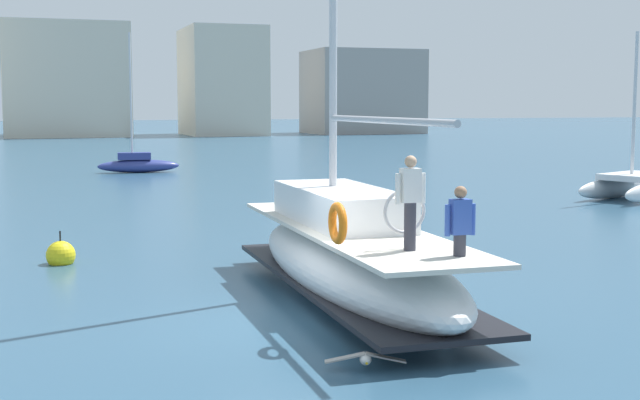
{
  "coord_description": "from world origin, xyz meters",
  "views": [
    {
      "loc": [
        -4.22,
        -14.47,
        3.88
      ],
      "look_at": [
        1.65,
        3.29,
        1.8
      ],
      "focal_mm": 48.42,
      "sensor_mm": 36.0,
      "label": 1
    }
  ],
  "objects_px": {
    "main_sailboat": "(350,254)",
    "moored_cutter_right": "(636,185)",
    "mooring_buoy": "(61,255)",
    "moored_sloop_near": "(138,163)",
    "seagull": "(365,359)"
  },
  "relations": [
    {
      "from": "main_sailboat",
      "to": "seagull",
      "type": "relative_size",
      "value": 11.98
    },
    {
      "from": "main_sailboat",
      "to": "moored_sloop_near",
      "type": "height_order",
      "value": "main_sailboat"
    },
    {
      "from": "moored_sloop_near",
      "to": "mooring_buoy",
      "type": "bearing_deg",
      "value": -100.11
    },
    {
      "from": "moored_cutter_right",
      "to": "mooring_buoy",
      "type": "bearing_deg",
      "value": -161.89
    },
    {
      "from": "main_sailboat",
      "to": "seagull",
      "type": "bearing_deg",
      "value": -107.49
    },
    {
      "from": "moored_sloop_near",
      "to": "mooring_buoy",
      "type": "distance_m",
      "value": 28.55
    },
    {
      "from": "seagull",
      "to": "mooring_buoy",
      "type": "distance_m",
      "value": 10.99
    },
    {
      "from": "main_sailboat",
      "to": "mooring_buoy",
      "type": "relative_size",
      "value": 14.89
    },
    {
      "from": "moored_cutter_right",
      "to": "main_sailboat",
      "type": "bearing_deg",
      "value": -142.5
    },
    {
      "from": "mooring_buoy",
      "to": "moored_sloop_near",
      "type": "bearing_deg",
      "value": 79.89
    },
    {
      "from": "moored_sloop_near",
      "to": "moored_cutter_right",
      "type": "xyz_separation_m",
      "value": [
        17.68,
        -20.69,
        0.06
      ]
    },
    {
      "from": "moored_cutter_right",
      "to": "seagull",
      "type": "height_order",
      "value": "moored_cutter_right"
    },
    {
      "from": "seagull",
      "to": "mooring_buoy",
      "type": "relative_size",
      "value": 1.24
    },
    {
      "from": "moored_sloop_near",
      "to": "moored_cutter_right",
      "type": "height_order",
      "value": "moored_sloop_near"
    },
    {
      "from": "main_sailboat",
      "to": "moored_cutter_right",
      "type": "distance_m",
      "value": 21.84
    }
  ]
}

